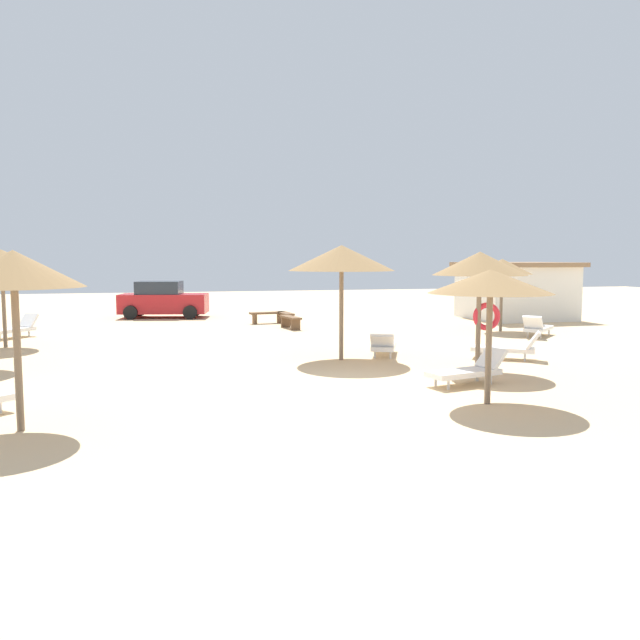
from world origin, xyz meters
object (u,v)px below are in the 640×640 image
Objects in this scene: parked_car at (163,300)px; parasol_2 at (1,259)px; bench_0 at (290,320)px; bench_2 at (285,316)px; bench_1 at (267,315)px; parasol_4 at (480,265)px; parasol_0 at (342,258)px; parasol_7 at (502,267)px; lounger_0 at (383,345)px; parasol_6 at (490,282)px; parasol_3 at (13,270)px; beach_cabana at (515,290)px; lounger_6 at (468,370)px; lounger_7 at (538,328)px; lounger_2 at (13,329)px; lounger_4 at (508,348)px.

parasol_2 is at bearing -118.18° from parked_car.
bench_2 is at bearing 85.91° from bench_0.
parasol_4 is at bearing -75.65° from bench_1.
parasol_0 reaches higher than parasol_4.
parasol_7 reaches higher than bench_0.
lounger_0 is 1.29× the size of bench_1.
parasol_0 is 2.86m from lounger_0.
parasol_6 is 1.31× the size of lounger_0.
parasol_0 is at bearing 38.86° from parasol_3.
parasol_0 is at bearing -165.15° from lounger_0.
bench_0 is at bearing -75.21° from bench_1.
parasol_7 is 0.60× the size of beach_cabana.
lounger_7 is at bearing 48.53° from lounger_6.
parasol_6 is (8.36, -0.09, -0.27)m from parasol_3.
parasol_0 reaches higher than bench_0.
lounger_6 is 1.28× the size of bench_1.
lounger_2 is at bearing 172.76° from parasol_7.
lounger_4 is at bearing -118.16° from parasol_7.
parasol_3 is 9.31m from lounger_6.
lounger_0 is 7.46m from lounger_7.
parasol_6 is (-1.47, -3.18, -0.28)m from parasol_4.
lounger_0 is 13.36m from beach_cabana.
parasol_6 is at bearing -83.61° from bench_1.
bench_1 is at bearing 114.12° from lounger_4.
bench_0 is at bearing 94.99° from parasol_6.
parasol_2 is at bearing 142.18° from lounger_6.
parasol_7 is 11.10m from lounger_6.
parasol_3 reaches higher than parasol_7.
parasol_6 is 2.74m from lounger_6.
lounger_2 is 21.11m from beach_cabana.
lounger_4 is (11.57, 4.64, -2.30)m from parasol_3.
parasol_3 is (-7.05, -5.68, -0.17)m from parasol_0.
parasol_6 is at bearing -0.65° from parasol_3.
parasol_7 reaches higher than lounger_7.
beach_cabana is (20.69, 4.62, -1.44)m from parasol_2.
lounger_6 reaches higher than bench_1.
bench_0 is at bearing 89.12° from parasol_0.
lounger_2 reaches higher than bench_2.
lounger_6 is at bearing 10.71° from parasol_3.
lounger_4 is at bearing -63.74° from bench_0.
beach_cabana reaches higher than bench_0.
lounger_2 is 10.06m from bench_0.
parasol_3 is 1.50× the size of lounger_6.
lounger_7 reaches higher than bench_0.
parasol_6 is at bearing -44.22° from parasol_2.
lounger_7 is 1.17× the size of bench_2.
parasol_7 is 1.41× the size of lounger_6.
parasol_6 is 6.07m from lounger_4.
bench_1 is 0.81m from bench_2.
parasol_0 reaches higher than bench_1.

